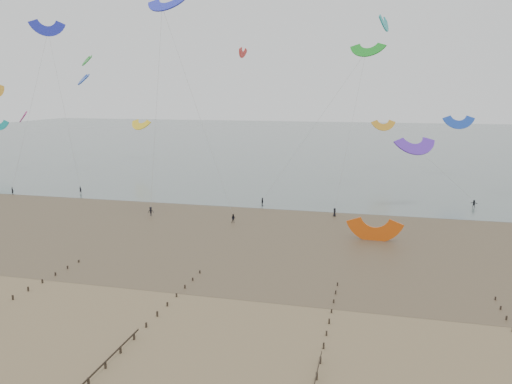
# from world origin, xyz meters

# --- Properties ---
(ground) EXTENTS (500.00, 500.00, 0.00)m
(ground) POSITION_xyz_m (0.00, 0.00, 0.00)
(ground) COLOR brown
(ground) RESTS_ON ground
(sea_and_shore) EXTENTS (500.00, 665.00, 0.03)m
(sea_and_shore) POSITION_xyz_m (-4.08, 34.40, 0.01)
(sea_and_shore) COLOR #475654
(sea_and_shore) RESTS_ON ground
(kitesurfer_lead) EXTENTS (0.67, 0.51, 1.66)m
(kitesurfer_lead) POSITION_xyz_m (-56.17, 50.22, 0.83)
(kitesurfer_lead) COLOR black
(kitesurfer_lead) RESTS_ON ground
(kitesurfers) EXTENTS (126.28, 24.55, 1.80)m
(kitesurfers) POSITION_xyz_m (14.26, 47.89, 0.83)
(kitesurfers) COLOR black
(kitesurfers) RESTS_ON ground
(grounded_kite) EXTENTS (7.75, 6.21, 4.09)m
(grounded_kite) POSITION_xyz_m (26.12, 32.63, 0.00)
(grounded_kite) COLOR #DA500D
(grounded_kite) RESTS_ON ground
(kites_airborne) EXTENTS (227.18, 115.09, 35.05)m
(kites_airborne) POSITION_xyz_m (-14.18, 88.72, 22.79)
(kites_airborne) COLOR yellow
(kites_airborne) RESTS_ON ground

